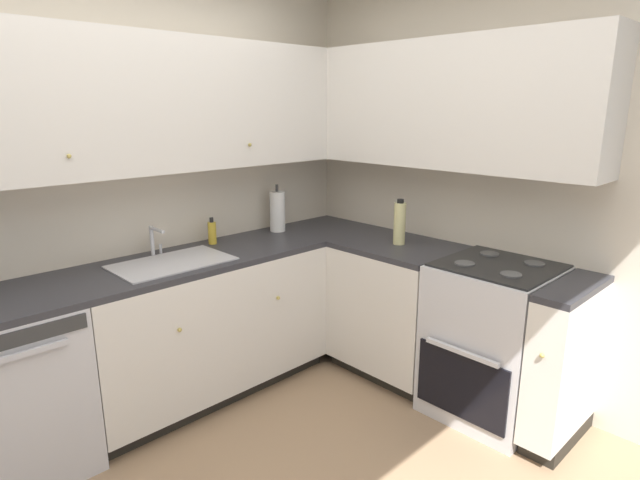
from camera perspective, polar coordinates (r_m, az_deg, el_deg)
name	(u,v)px	position (r m, az deg, el deg)	size (l,w,h in m)	color
wall_back	(105,193)	(3.21, -22.77, 4.78)	(3.66, 0.05, 2.58)	beige
wall_right	(512,190)	(3.30, 20.47, 5.22)	(0.05, 3.19, 2.58)	beige
dishwasher	(14,391)	(3.00, -30.83, -14.19)	(0.60, 0.63, 0.87)	silver
lower_cabinets_back	(205,327)	(3.34, -12.62, -9.34)	(1.54, 0.62, 0.87)	silver
countertop_back	(201,258)	(3.19, -13.08, -1.96)	(2.74, 0.60, 0.04)	#2D2D33
lower_cabinets_right	(424,320)	(3.42, 11.46, -8.69)	(0.62, 1.57, 0.87)	silver
countertop_right	(427,253)	(3.27, 11.83, -1.45)	(0.60, 1.57, 0.03)	#2D2D33
oven_range	(493,339)	(3.22, 18.58, -10.36)	(0.68, 0.62, 1.06)	silver
upper_cabinets_back	(153,105)	(3.11, -18.03, 14.08)	(2.42, 0.34, 0.75)	silver
upper_cabinets_right	(430,105)	(3.34, 12.08, 14.45)	(0.32, 2.12, 0.75)	silver
sink	(173,270)	(3.07, -16.01, -3.21)	(0.65, 0.40, 0.10)	#B7B7BC
faucet	(155,238)	(3.21, -17.86, 0.20)	(0.07, 0.16, 0.18)	silver
soap_bottle	(212,232)	(3.41, -11.87, 0.82)	(0.05, 0.05, 0.17)	gold
paper_towel_roll	(277,211)	(3.69, -4.74, 3.19)	(0.11, 0.11, 0.35)	white
oil_bottle	(400,223)	(3.36, 8.81, 1.87)	(0.08, 0.08, 0.30)	beige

